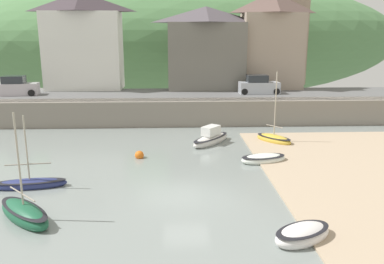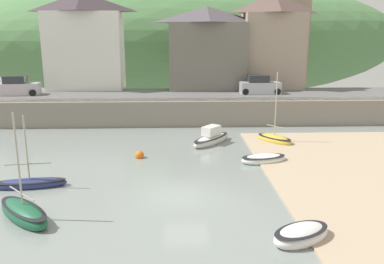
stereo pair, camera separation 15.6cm
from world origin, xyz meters
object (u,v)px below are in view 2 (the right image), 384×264
object	(u,v)px
church_with_spire	(296,15)
sailboat_tall_mast	(274,139)
sailboat_far_left	(30,183)
rowboat_small_beached	(211,139)
mooring_buoy	(140,155)
waterfront_building_right	(273,40)
sailboat_blue_trim	(263,159)
waterfront_building_centre	(207,48)
parked_car_by_wall	(260,86)
waterfront_building_left	(84,41)
fishing_boat_green	(301,235)
motorboat_with_cabin	(24,213)
parked_car_near_slipway	(18,87)

from	to	relation	value
church_with_spire	sailboat_tall_mast	distance (m)	22.63
sailboat_far_left	rowboat_small_beached	bearing A→B (deg)	31.35
mooring_buoy	church_with_spire	bearing A→B (deg)	52.98
waterfront_building_right	sailboat_blue_trim	world-z (taller)	waterfront_building_right
waterfront_building_centre	rowboat_small_beached	xyz separation A→B (m)	(-0.68, -15.05, -6.57)
parked_car_by_wall	mooring_buoy	xyz separation A→B (m)	(-11.22, -14.12, -3.01)
sailboat_far_left	parked_car_by_wall	bearing A→B (deg)	41.45
waterfront_building_right	sailboat_far_left	bearing A→B (deg)	-128.66
sailboat_far_left	rowboat_small_beached	xyz separation A→B (m)	(11.02, 8.88, 0.16)
sailboat_blue_trim	waterfront_building_left	bearing A→B (deg)	115.73
sailboat_tall_mast	sailboat_blue_trim	distance (m)	5.34
waterfront_building_right	fishing_boat_green	size ratio (longest dim) A/B	3.38
church_with_spire	motorboat_with_cabin	size ratio (longest dim) A/B	3.03
church_with_spire	parked_car_near_slipway	bearing A→B (deg)	-164.46
sailboat_far_left	parked_car_near_slipway	world-z (taller)	parked_car_near_slipway
waterfront_building_centre	sailboat_blue_trim	world-z (taller)	waterfront_building_centre
sailboat_far_left	rowboat_small_beached	distance (m)	14.16
sailboat_blue_trim	mooring_buoy	size ratio (longest dim) A/B	5.34
waterfront_building_centre	sailboat_tall_mast	world-z (taller)	waterfront_building_centre
church_with_spire	parked_car_near_slipway	distance (m)	32.60
waterfront_building_left	fishing_boat_green	bearing A→B (deg)	-63.26
waterfront_building_right	sailboat_far_left	distance (m)	31.56
rowboat_small_beached	parked_car_near_slipway	size ratio (longest dim) A/B	0.99
mooring_buoy	parked_car_near_slipway	bearing A→B (deg)	133.74
parked_car_near_slipway	sailboat_far_left	bearing A→B (deg)	-73.63
sailboat_blue_trim	parked_car_by_wall	world-z (taller)	parked_car_by_wall
sailboat_tall_mast	mooring_buoy	bearing A→B (deg)	-109.60
waterfront_building_right	sailboat_blue_trim	xyz separation A→B (m)	(-4.99, -19.94, -7.54)
waterfront_building_centre	rowboat_small_beached	distance (m)	16.43
sailboat_tall_mast	parked_car_by_wall	world-z (taller)	sailboat_tall_mast
rowboat_small_beached	sailboat_blue_trim	bearing A→B (deg)	-108.23
sailboat_tall_mast	fishing_boat_green	bearing A→B (deg)	-48.47
sailboat_blue_trim	mooring_buoy	world-z (taller)	sailboat_blue_trim
church_with_spire	parked_car_by_wall	size ratio (longest dim) A/B	3.91
church_with_spire	waterfront_building_centre	bearing A→B (deg)	-160.08
mooring_buoy	sailboat_blue_trim	bearing A→B (deg)	-8.86
motorboat_with_cabin	sailboat_tall_mast	world-z (taller)	sailboat_tall_mast
rowboat_small_beached	parked_car_by_wall	size ratio (longest dim) A/B	1.02
sailboat_blue_trim	parked_car_by_wall	size ratio (longest dim) A/B	0.82
church_with_spire	fishing_boat_green	size ratio (longest dim) A/B	5.18
waterfront_building_right	fishing_boat_green	distance (m)	31.88
waterfront_building_left	mooring_buoy	world-z (taller)	waterfront_building_left
waterfront_building_left	sailboat_tall_mast	size ratio (longest dim) A/B	1.80
sailboat_far_left	sailboat_tall_mast	xyz separation A→B (m)	(16.08, 8.97, 0.06)
rowboat_small_beached	sailboat_tall_mast	bearing A→B (deg)	-49.83
rowboat_small_beached	mooring_buoy	xyz separation A→B (m)	(-5.33, -3.57, -0.20)
fishing_boat_green	rowboat_small_beached	world-z (taller)	rowboat_small_beached
fishing_boat_green	rowboat_small_beached	size ratio (longest dim) A/B	0.74
waterfront_building_right	waterfront_building_centre	bearing A→B (deg)	180.00
church_with_spire	sailboat_far_left	world-z (taller)	church_with_spire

